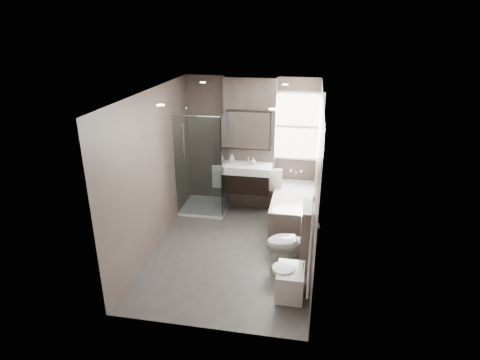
% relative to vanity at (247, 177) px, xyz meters
% --- Properties ---
extents(room, '(2.70, 3.90, 2.70)m').
position_rel_vanity_xyz_m(room, '(0.00, -1.43, 0.56)').
color(room, '#454340').
rests_on(room, ground).
extents(vanity_pier, '(1.00, 0.25, 2.60)m').
position_rel_vanity_xyz_m(vanity_pier, '(0.00, 0.35, 0.56)').
color(vanity_pier, '#544943').
rests_on(vanity_pier, ground).
extents(vanity, '(0.95, 0.47, 0.66)m').
position_rel_vanity_xyz_m(vanity, '(0.00, 0.00, 0.00)').
color(vanity, black).
rests_on(vanity, vanity_pier).
extents(mirror_cabinet, '(0.86, 0.08, 0.76)m').
position_rel_vanity_xyz_m(mirror_cabinet, '(0.00, 0.19, 0.89)').
color(mirror_cabinet, black).
rests_on(mirror_cabinet, vanity_pier).
extents(towel_left, '(0.24, 0.06, 0.44)m').
position_rel_vanity_xyz_m(towel_left, '(-0.56, -0.02, -0.02)').
color(towel_left, white).
rests_on(towel_left, vanity_pier).
extents(towel_right, '(0.24, 0.06, 0.44)m').
position_rel_vanity_xyz_m(towel_right, '(0.56, -0.02, -0.02)').
color(towel_right, white).
rests_on(towel_right, vanity_pier).
extents(shower_enclosure, '(0.90, 0.90, 2.00)m').
position_rel_vanity_xyz_m(shower_enclosure, '(-0.75, -0.08, -0.25)').
color(shower_enclosure, white).
rests_on(shower_enclosure, ground).
extents(bathtub, '(0.75, 1.60, 0.57)m').
position_rel_vanity_xyz_m(bathtub, '(0.92, -0.33, -0.43)').
color(bathtub, '#544943').
rests_on(bathtub, ground).
extents(window, '(0.98, 0.06, 1.33)m').
position_rel_vanity_xyz_m(window, '(0.90, 0.45, 0.93)').
color(window, white).
rests_on(window, room).
extents(toilet, '(0.85, 0.65, 0.76)m').
position_rel_vanity_xyz_m(toilet, '(0.97, -1.71, -0.36)').
color(toilet, white).
rests_on(toilet, ground).
extents(cistern_box, '(0.19, 0.55, 1.00)m').
position_rel_vanity_xyz_m(cistern_box, '(1.21, -1.68, -0.24)').
color(cistern_box, '#544943').
rests_on(cistern_box, ground).
extents(bidet, '(0.44, 0.51, 0.53)m').
position_rel_vanity_xyz_m(bidet, '(1.01, -2.47, -0.52)').
color(bidet, white).
rests_on(bidet, ground).
extents(towel_radiator, '(0.03, 0.49, 1.10)m').
position_rel_vanity_xyz_m(towel_radiator, '(1.25, -3.03, 0.38)').
color(towel_radiator, silver).
rests_on(towel_radiator, room).
extents(soap_bottle_a, '(0.08, 0.08, 0.18)m').
position_rel_vanity_xyz_m(soap_bottle_a, '(-0.30, 0.04, 0.35)').
color(soap_bottle_a, white).
rests_on(soap_bottle_a, vanity).
extents(soap_bottle_b, '(0.10, 0.10, 0.13)m').
position_rel_vanity_xyz_m(soap_bottle_b, '(0.11, 0.05, 0.32)').
color(soap_bottle_b, white).
rests_on(soap_bottle_b, vanity).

